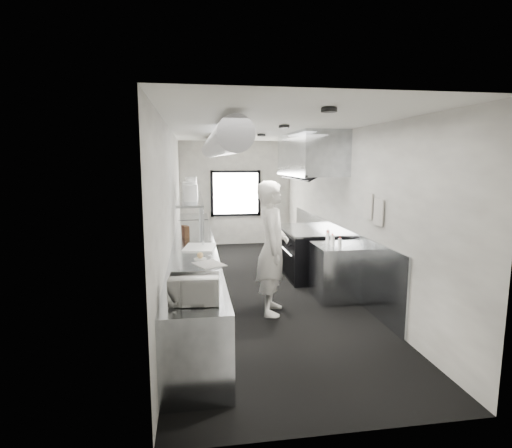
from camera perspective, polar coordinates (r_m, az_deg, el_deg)
name	(u,v)px	position (r m, az deg, el deg)	size (l,w,h in m)	color
floor	(259,288)	(7.40, 0.48, -9.01)	(3.00, 8.00, 0.01)	black
ceiling	(260,130)	(7.06, 0.51, 13.15)	(3.00, 8.00, 0.01)	silver
wall_back	(236,193)	(11.05, -2.88, 4.34)	(3.00, 0.02, 2.80)	silver
wall_front	(342,273)	(3.28, 11.96, -6.78)	(3.00, 0.02, 2.80)	silver
wall_left	(172,213)	(7.02, -11.69, 1.54)	(0.02, 8.00, 2.80)	silver
wall_right	(341,210)	(7.49, 11.90, 1.99)	(0.02, 8.00, 2.80)	silver
wall_cladding	(333,252)	(7.90, 10.80, -3.88)	(0.03, 5.50, 1.10)	gray
hvac_duct	(217,145)	(7.37, -5.49, 10.99)	(0.40, 0.40, 6.40)	#95969D
service_window	(236,193)	(11.01, -2.86, 4.32)	(1.36, 0.05, 1.25)	white
exhaust_hood	(310,155)	(7.97, 7.58, 9.64)	(0.81, 2.20, 0.88)	gray
prep_counter	(195,274)	(6.71, -8.63, -7.01)	(0.70, 6.00, 0.90)	gray
pass_shelf	(191,199)	(7.99, -9.16, 3.46)	(0.45, 3.00, 0.68)	gray
range	(305,252)	(8.16, 6.91, -3.96)	(0.88, 1.60, 0.94)	black
bottle_station	(334,272)	(6.91, 10.97, -6.61)	(0.65, 0.80, 0.90)	gray
far_work_table	(194,234)	(10.31, -8.74, -1.41)	(0.70, 1.20, 0.90)	gray
notice_sheet_a	(368,206)	(6.35, 15.52, 2.46)	(0.02, 0.28, 0.38)	beige
notice_sheet_b	(379,212)	(6.04, 16.85, 1.61)	(0.02, 0.28, 0.38)	beige
line_cook	(272,248)	(6.02, 2.34, -3.40)	(0.73, 0.48, 1.99)	white
microwave	(194,289)	(4.05, -8.68, -9.06)	(0.45, 0.34, 0.27)	silver
deli_tub_a	(180,286)	(4.45, -10.63, -8.54)	(0.15, 0.15, 0.11)	#AFB6A8
deli_tub_b	(182,283)	(4.56, -10.33, -8.15)	(0.14, 0.14, 0.10)	#AFB6A8
newspaper	(209,264)	(5.48, -6.61, -5.64)	(0.33, 0.41, 0.01)	silver
small_plate	(200,259)	(5.78, -7.86, -4.89)	(0.18, 0.18, 0.01)	white
pastry	(200,255)	(5.77, -7.87, -4.38)	(0.09, 0.09, 0.09)	#DFB775
cutting_board	(200,247)	(6.53, -7.92, -3.26)	(0.47, 0.63, 0.02)	white
knife_block	(185,232)	(7.45, -9.89, -1.05)	(0.09, 0.20, 0.21)	#4E2A1B
plate_stack_a	(191,193)	(7.18, -9.19, 4.29)	(0.25, 0.25, 0.29)	white
plate_stack_b	(189,190)	(7.75, -9.44, 4.72)	(0.24, 0.24, 0.31)	white
plate_stack_c	(191,188)	(8.18, -9.19, 4.97)	(0.23, 0.23, 0.32)	white
plate_stack_d	(191,186)	(8.74, -9.10, 5.34)	(0.24, 0.24, 0.36)	white
squeeze_bottle_a	(340,244)	(6.51, 11.71, -2.74)	(0.06, 0.06, 0.17)	white
squeeze_bottle_b	(333,241)	(6.66, 10.75, -2.36)	(0.06, 0.06, 0.19)	white
squeeze_bottle_c	(332,240)	(6.78, 10.64, -2.22)	(0.06, 0.06, 0.17)	white
squeeze_bottle_d	(328,238)	(6.92, 10.06, -1.93)	(0.06, 0.06, 0.19)	white
squeeze_bottle_e	(328,236)	(7.09, 10.06, -1.65)	(0.06, 0.06, 0.19)	white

